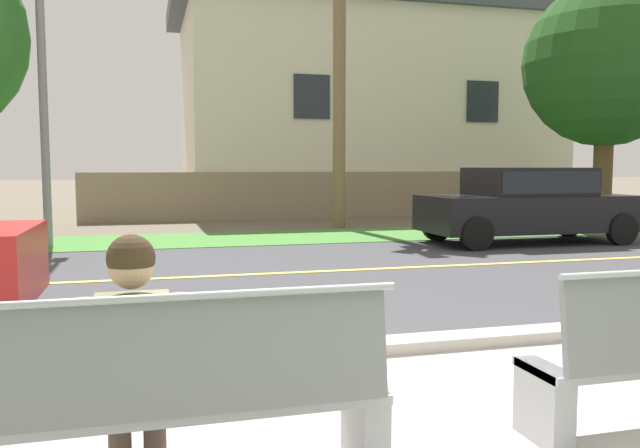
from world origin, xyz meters
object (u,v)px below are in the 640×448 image
Objects in this scene: bench_left at (174,402)px; seated_person_olive at (134,351)px; streetlamp at (43,39)px; shade_tree_left at (614,51)px; car_black_near at (528,201)px.

bench_left is 1.66× the size of seated_person_olive.
streetlamp is 13.29m from shade_tree_left.
seated_person_olive is at bearing 135.88° from bench_left.
seated_person_olive is at bearing -80.29° from streetlamp.
shade_tree_left is (3.92, 2.43, 3.59)m from car_black_near.
streetlamp is 1.02× the size of shade_tree_left.
bench_left is 0.30× the size of streetlamp.
bench_left is 11.29m from car_black_near.
car_black_near reaches higher than seated_person_olive.
shade_tree_left reaches higher than car_black_near.
streetlamp is at bearing 99.71° from seated_person_olive.
streetlamp is at bearing -178.51° from shade_tree_left.
shade_tree_left is at bearing 43.15° from seated_person_olive.
seated_person_olive reaches higher than bench_left.
bench_left is 16.24m from shade_tree_left.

